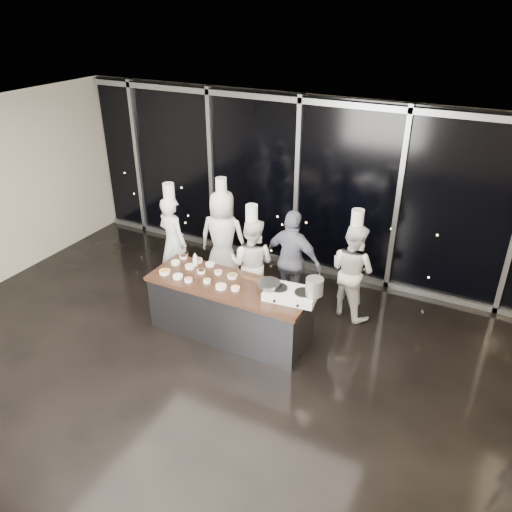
{
  "coord_description": "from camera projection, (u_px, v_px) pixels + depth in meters",
  "views": [
    {
      "loc": [
        3.2,
        -4.51,
        4.65
      ],
      "look_at": [
        0.29,
        1.2,
        1.28
      ],
      "focal_mm": 35.0,
      "sensor_mm": 36.0,
      "label": 1
    }
  ],
  "objects": [
    {
      "name": "ground",
      "position": [
        199.0,
        367.0,
        7.01
      ],
      "size": [
        9.0,
        9.0,
        0.0
      ],
      "primitive_type": "plane",
      "color": "black",
      "rests_on": "ground"
    },
    {
      "name": "room_shell",
      "position": [
        201.0,
        224.0,
        5.89
      ],
      "size": [
        9.02,
        7.02,
        3.21
      ],
      "color": "beige",
      "rests_on": "ground"
    },
    {
      "name": "window_wall",
      "position": [
        298.0,
        186.0,
        8.97
      ],
      "size": [
        8.9,
        0.11,
        3.2
      ],
      "color": "black",
      "rests_on": "ground"
    },
    {
      "name": "demo_counter",
      "position": [
        230.0,
        309.0,
        7.51
      ],
      "size": [
        2.46,
        0.86,
        0.9
      ],
      "color": "#3B3B40",
      "rests_on": "ground"
    },
    {
      "name": "stove",
      "position": [
        291.0,
        294.0,
        6.92
      ],
      "size": [
        0.76,
        0.52,
        0.14
      ],
      "rotation": [
        0.0,
        0.0,
        0.11
      ],
      "color": "silver",
      "rests_on": "demo_counter"
    },
    {
      "name": "frying_pan",
      "position": [
        268.0,
        284.0,
        6.97
      ],
      "size": [
        0.58,
        0.36,
        0.05
      ],
      "rotation": [
        0.0,
        0.0,
        0.11
      ],
      "color": "gray",
      "rests_on": "stove"
    },
    {
      "name": "stock_pot",
      "position": [
        315.0,
        287.0,
        6.72
      ],
      "size": [
        0.27,
        0.27,
        0.24
      ],
      "primitive_type": "cylinder",
      "rotation": [
        0.0,
        0.0,
        0.11
      ],
      "color": "#ABABAE",
      "rests_on": "stove"
    },
    {
      "name": "prep_bowls",
      "position": [
        199.0,
        272.0,
        7.55
      ],
      "size": [
        1.35,
        0.71,
        0.05
      ],
      "color": "white",
      "rests_on": "demo_counter"
    },
    {
      "name": "squeeze_bottle",
      "position": [
        195.0,
        260.0,
        7.72
      ],
      "size": [
        0.06,
        0.06,
        0.23
      ],
      "color": "white",
      "rests_on": "demo_counter"
    },
    {
      "name": "chef_far_left",
      "position": [
        173.0,
        241.0,
        8.63
      ],
      "size": [
        0.7,
        0.56,
        1.91
      ],
      "rotation": [
        0.0,
        0.0,
        2.86
      ],
      "color": "white",
      "rests_on": "ground"
    },
    {
      "name": "chef_left",
      "position": [
        223.0,
        238.0,
        8.72
      ],
      "size": [
        0.94,
        0.71,
        1.97
      ],
      "rotation": [
        0.0,
        0.0,
        3.33
      ],
      "color": "white",
      "rests_on": "ground"
    },
    {
      "name": "chef_center",
      "position": [
        252.0,
        263.0,
        8.06
      ],
      "size": [
        0.83,
        0.69,
        1.81
      ],
      "rotation": [
        0.0,
        0.0,
        3.26
      ],
      "color": "white",
      "rests_on": "ground"
    },
    {
      "name": "guest",
      "position": [
        292.0,
        261.0,
        8.01
      ],
      "size": [
        1.04,
        0.51,
        1.71
      ],
      "rotation": [
        0.0,
        0.0,
        3.05
      ],
      "color": "#15193B",
      "rests_on": "ground"
    },
    {
      "name": "chef_right",
      "position": [
        352.0,
        270.0,
        7.84
      ],
      "size": [
        0.95,
        0.86,
        1.83
      ],
      "rotation": [
        0.0,
        0.0,
        2.74
      ],
      "color": "white",
      "rests_on": "ground"
    }
  ]
}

